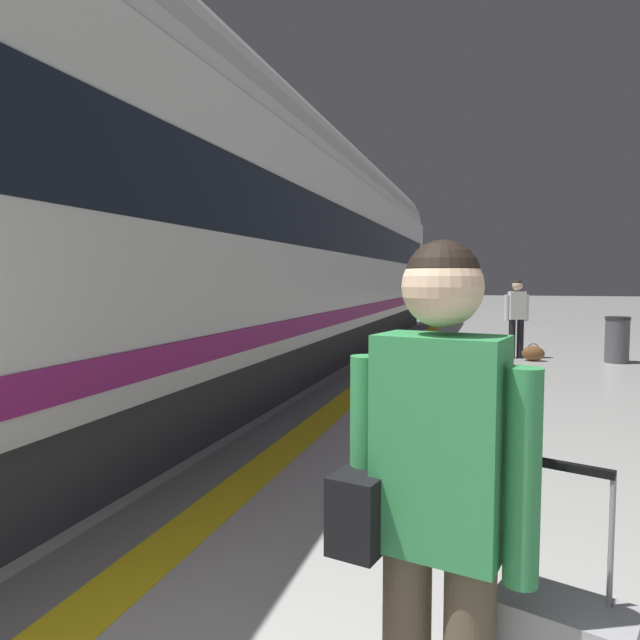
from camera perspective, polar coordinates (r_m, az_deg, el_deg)
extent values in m
cube|color=yellow|center=(10.86, 6.57, -4.64)|extent=(0.36, 80.00, 0.01)
cube|color=slate|center=(10.92, 4.90, -4.59)|extent=(0.61, 80.00, 0.01)
cube|color=#38383D|center=(9.11, -9.41, -4.15)|extent=(2.67, 25.87, 0.70)
cube|color=silver|center=(9.03, -9.54, 7.22)|extent=(2.90, 26.95, 2.90)
cylinder|color=silver|center=(9.22, -9.65, 15.94)|extent=(2.84, 26.41, 2.84)
cube|color=black|center=(9.06, -9.57, 9.43)|extent=(2.93, 25.33, 0.80)
cube|color=#8C1966|center=(9.04, -9.46, -0.07)|extent=(2.94, 26.41, 0.24)
cube|color=gray|center=(13.30, -7.44, 5.14)|extent=(0.02, 0.90, 2.00)
cube|color=#338C4C|center=(1.70, 11.81, -11.97)|extent=(0.39, 0.28, 0.62)
cylinder|color=#338C4C|center=(1.65, 19.46, -14.47)|extent=(0.09, 0.09, 0.58)
cylinder|color=#338C4C|center=(1.78, 4.52, -12.84)|extent=(0.09, 0.09, 0.58)
sphere|color=beige|center=(1.63, 12.04, 3.24)|extent=(0.23, 0.23, 0.23)
sphere|color=black|center=(1.63, 12.05, 4.15)|extent=(0.21, 0.21, 0.21)
cube|color=black|center=(1.81, 4.83, -17.81)|extent=(0.21, 0.32, 0.23)
cylinder|color=gray|center=(1.91, 26.91, -18.99)|extent=(0.02, 0.02, 0.38)
cylinder|color=gray|center=(1.95, 20.51, -18.32)|extent=(0.02, 0.02, 0.38)
cube|color=black|center=(1.86, 23.84, -13.27)|extent=(0.22, 0.10, 0.02)
cylinder|color=black|center=(12.60, 18.49, -1.78)|extent=(0.14, 0.14, 0.81)
cylinder|color=black|center=(12.66, 19.23, -1.77)|extent=(0.14, 0.14, 0.81)
cube|color=silver|center=(12.58, 18.94, 1.37)|extent=(0.37, 0.29, 0.58)
cylinder|color=silver|center=(12.52, 18.01, 1.16)|extent=(0.09, 0.09, 0.54)
cylinder|color=silver|center=(12.67, 19.82, 1.15)|extent=(0.09, 0.09, 0.54)
sphere|color=beige|center=(12.57, 18.98, 3.26)|extent=(0.21, 0.21, 0.21)
sphere|color=black|center=(12.57, 18.98, 3.37)|extent=(0.20, 0.20, 0.20)
ellipsoid|color=brown|center=(12.35, 20.38, -3.14)|extent=(0.44, 0.26, 0.30)
torus|color=brown|center=(12.33, 20.39, -2.67)|extent=(0.22, 0.02, 0.22)
cylinder|color=#4C4C51|center=(12.72, 27.37, -1.89)|extent=(0.44, 0.44, 0.85)
cylinder|color=#262628|center=(12.69, 27.44, 0.16)|extent=(0.46, 0.46, 0.06)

